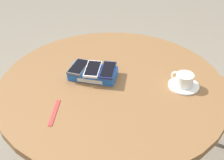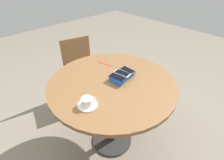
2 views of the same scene
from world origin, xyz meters
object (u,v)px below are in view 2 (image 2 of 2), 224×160
Objects in this scene: phone_white at (122,73)px; phone_navy at (118,77)px; saucer at (87,105)px; chair_near_window at (81,69)px; coffee_cup at (87,101)px; phone_box at (122,76)px; lanyard_strap at (105,64)px; phone_gray at (128,70)px; round_table at (112,92)px.

phone_white and phone_navy have the same top height.
saucer is 0.17× the size of chair_near_window.
phone_white is 1.37× the size of coffee_cup.
chair_near_window is (-0.54, -0.90, -0.37)m from coffee_cup.
phone_box is 1.63× the size of saucer.
phone_box is at bearing -171.11° from saucer.
phone_white is 0.42m from coffee_cup.
chair_near_window is at bearing -102.61° from phone_navy.
coffee_cup is at bearing 9.06° from phone_box.
phone_box is 0.43m from saucer.
coffee_cup is 0.66× the size of lanyard_strap.
phone_gray reaches higher than lanyard_strap.
round_table is at bearing -9.58° from phone_white.
phone_box is 0.30m from lanyard_strap.
phone_navy is at bearing 12.27° from phone_white.
phone_navy is (-0.03, 0.03, 0.16)m from round_table.
phone_box is 1.57× the size of phone_white.
coffee_cup is at bearing 8.97° from phone_navy.
phone_white is 0.98× the size of phone_navy.
chair_near_window is (-0.12, -0.83, -0.38)m from phone_white.
phone_navy is at bearing 9.48° from phone_box.
round_table is 6.57× the size of lanyard_strap.
phone_box is at bearing 168.75° from round_table.
saucer reaches higher than lanyard_strap.
phone_box is 2.15× the size of coffee_cup.
phone_box is 0.08m from phone_navy.
round_table is 9.90× the size of coffee_cup.
phone_white is 0.43m from saucer.
phone_navy is at bearing -171.03° from coffee_cup.
saucer is 1.11m from chair_near_window.
chair_near_window reaches higher than lanyard_strap.
coffee_cup is (0.42, 0.07, -0.01)m from phone_white.
coffee_cup is (0.42, 0.07, 0.02)m from phone_box.
lanyard_strap is (-0.13, -0.30, -0.05)m from phone_navy.
coffee_cup reaches higher than saucer.
phone_navy is 0.19× the size of chair_near_window.
lanyard_strap is at bearing -112.39° from phone_navy.
phone_navy reaches higher than phone_box.
phone_navy is at bearing 134.11° from round_table.
phone_gray is at bearing 86.62° from chair_near_window.
phone_white reaches higher than phone_gray.
phone_navy is (0.14, 0.02, 0.00)m from phone_gray.
phone_box is 1.43× the size of lanyard_strap.
chair_near_window is at bearing -98.06° from phone_box.
lanyard_strap reaches higher than round_table.
coffee_cup is at bearing 9.53° from phone_white.
coffee_cup is 0.59m from lanyard_strap.
phone_white is at bearing -167.73° from phone_navy.
coffee_cup is at bearing 15.45° from round_table.
phone_box is (-0.10, 0.02, 0.13)m from round_table.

